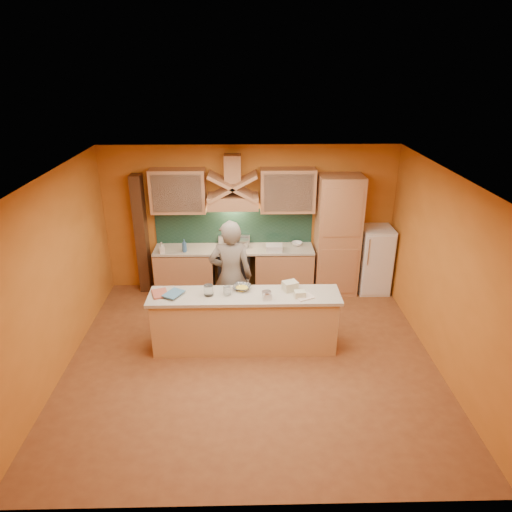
{
  "coord_description": "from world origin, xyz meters",
  "views": [
    {
      "loc": [
        -0.06,
        -5.77,
        4.21
      ],
      "look_at": [
        0.09,
        0.9,
        1.31
      ],
      "focal_mm": 32.0,
      "sensor_mm": 36.0,
      "label": 1
    }
  ],
  "objects_px": {
    "fridge": "(374,260)",
    "kitchen_scale": "(267,296)",
    "person": "(231,277)",
    "stove": "(234,270)",
    "mixing_bowl": "(242,287)"
  },
  "relations": [
    {
      "from": "person",
      "to": "stove",
      "type": "bearing_deg",
      "value": -89.56
    },
    {
      "from": "stove",
      "to": "kitchen_scale",
      "type": "bearing_deg",
      "value": -75.48
    },
    {
      "from": "stove",
      "to": "person",
      "type": "distance_m",
      "value": 1.42
    },
    {
      "from": "person",
      "to": "mixing_bowl",
      "type": "bearing_deg",
      "value": 115.36
    },
    {
      "from": "stove",
      "to": "fridge",
      "type": "relative_size",
      "value": 0.69
    },
    {
      "from": "fridge",
      "to": "mixing_bowl",
      "type": "height_order",
      "value": "fridge"
    },
    {
      "from": "stove",
      "to": "kitchen_scale",
      "type": "relative_size",
      "value": 7.2
    },
    {
      "from": "kitchen_scale",
      "to": "mixing_bowl",
      "type": "distance_m",
      "value": 0.48
    },
    {
      "from": "fridge",
      "to": "kitchen_scale",
      "type": "relative_size",
      "value": 10.4
    },
    {
      "from": "person",
      "to": "kitchen_scale",
      "type": "xyz_separation_m",
      "value": [
        0.55,
        -0.71,
        0.03
      ]
    },
    {
      "from": "stove",
      "to": "kitchen_scale",
      "type": "height_order",
      "value": "kitchen_scale"
    },
    {
      "from": "kitchen_scale",
      "to": "fridge",
      "type": "bearing_deg",
      "value": 34.86
    },
    {
      "from": "person",
      "to": "kitchen_scale",
      "type": "height_order",
      "value": "person"
    },
    {
      "from": "fridge",
      "to": "kitchen_scale",
      "type": "bearing_deg",
      "value": -136.77
    },
    {
      "from": "person",
      "to": "mixing_bowl",
      "type": "height_order",
      "value": "person"
    }
  ]
}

